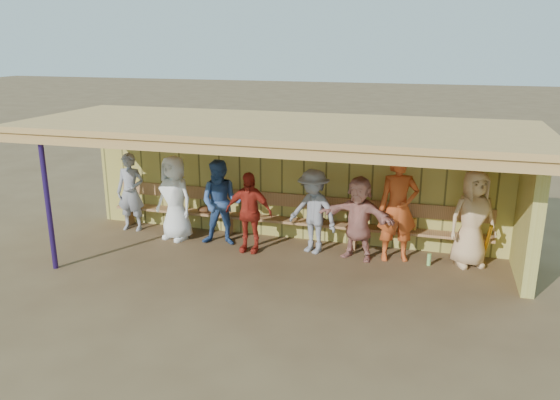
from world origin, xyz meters
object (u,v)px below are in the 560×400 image
object	(u,v)px
player_c	(221,203)
player_d	(249,212)
player_e	(313,211)
player_h	(473,219)
player_a	(131,192)
bench	(291,215)
player_f	(358,218)
player_b	(175,198)
player_g	(398,208)

from	to	relation	value
player_c	player_d	bearing A→B (deg)	-25.97
player_e	player_h	size ratio (longest dim) A/B	0.92
player_a	bench	distance (m)	3.40
player_c	bench	bearing A→B (deg)	16.19
player_a	player_c	bearing A→B (deg)	-12.22
player_f	player_e	bearing A→B (deg)	-171.26
player_d	bench	bearing A→B (deg)	51.56
player_a	player_e	world-z (taller)	player_a
player_c	player_h	world-z (taller)	player_h
player_d	bench	distance (m)	1.01
player_b	player_c	distance (m)	1.00
player_f	player_c	bearing A→B (deg)	-166.01
player_e	player_g	bearing A→B (deg)	25.82
player_b	player_e	size ratio (longest dim) A/B	1.06
player_g	player_c	bearing A→B (deg)	166.59
player_c	player_b	bearing A→B (deg)	169.72
player_b	player_f	world-z (taller)	player_b
player_a	player_c	world-z (taller)	player_c
player_f	player_d	bearing A→B (deg)	-160.43
player_b	player_g	distance (m)	4.33
player_c	player_f	bearing A→B (deg)	-8.61
player_c	player_h	distance (m)	4.62
player_g	player_h	world-z (taller)	player_g
player_e	player_g	world-z (taller)	player_g
player_b	player_e	world-z (taller)	player_b
player_b	player_h	distance (m)	5.61
player_h	bench	size ratio (longest dim) A/B	0.23
player_c	player_e	xyz separation A→B (m)	(1.80, 0.08, -0.04)
player_a	player_h	world-z (taller)	player_h
player_f	player_h	xyz separation A→B (m)	(1.96, 0.24, 0.09)
player_b	player_c	size ratio (longest dim) A/B	1.01
player_g	player_h	distance (m)	1.29
player_c	player_f	world-z (taller)	player_c
player_d	player_g	size ratio (longest dim) A/B	0.78
player_g	bench	world-z (taller)	player_g
player_e	player_b	bearing A→B (deg)	-155.24
player_d	player_h	size ratio (longest dim) A/B	0.89
player_a	player_b	size ratio (longest dim) A/B	0.96
player_a	player_g	xyz separation A→B (m)	(5.47, -0.13, 0.16)
player_a	player_f	world-z (taller)	player_a
player_e	bench	world-z (taller)	player_e
player_a	player_b	xyz separation A→B (m)	(1.14, -0.24, 0.03)
player_f	player_g	world-z (taller)	player_g
player_d	player_f	bearing A→B (deg)	5.44
player_h	player_b	bearing A→B (deg)	157.94
player_b	bench	bearing A→B (deg)	30.23
bench	player_a	bearing A→B (deg)	-174.82
player_c	player_g	size ratio (longest dim) A/B	0.86
player_a	player_h	bearing A→B (deg)	-5.19
player_c	player_d	world-z (taller)	player_c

